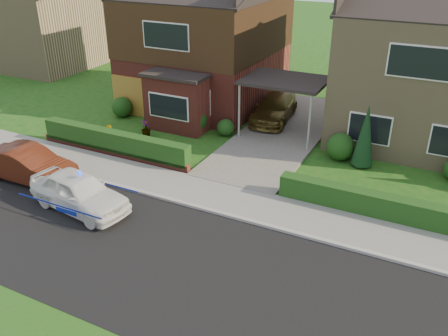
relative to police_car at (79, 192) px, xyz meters
The scene contains 24 objects.
ground 4.22m from the police_car, 16.72° to the right, with size 120.00×120.00×0.00m, color #154B14.
road 4.22m from the police_car, 16.72° to the right, with size 60.00×6.00×0.02m, color black.
kerb 4.44m from the police_car, 24.86° to the left, with size 60.00×0.16×0.12m, color #9E9993.
sidewalk 4.98m from the police_car, 35.99° to the left, with size 60.00×2.00×0.10m, color slate.
driveway 10.60m from the police_car, 67.83° to the left, with size 3.80×12.00×0.12m, color #666059.
house_left 13.20m from the police_car, 98.02° to the left, with size 7.50×9.53×7.25m.
house_right 16.39m from the police_car, 52.57° to the left, with size 7.50×8.06×7.25m.
carport_link 10.72m from the police_car, 67.73° to the left, with size 3.80×3.00×2.77m.
garage_door 9.75m from the police_car, 115.90° to the left, with size 2.20×0.10×2.10m, color olive.
dwarf_wall 4.51m from the police_car, 113.78° to the left, with size 7.70×0.25×0.36m, color maroon.
hedge_left 4.67m from the police_car, 113.02° to the left, with size 7.50×0.55×0.90m, color #1A3A12.
hedge_right 10.66m from the police_car, 22.97° to the left, with size 7.50×0.55×0.80m, color #1A3A12.
shrub_left_far 9.45m from the police_car, 118.50° to the left, with size 1.08×1.08×1.08m, color #1A3A12.
shrub_left_mid 8.10m from the police_car, 90.04° to the left, with size 1.32×1.32×1.32m, color #1A3A12.
shrub_left_near 8.55m from the police_car, 79.26° to the left, with size 0.84×0.84×0.84m, color #1A3A12.
shrub_right_near 10.91m from the police_car, 48.74° to the left, with size 1.20×1.20×1.20m, color #1A3A12.
conifer_a 11.47m from the police_car, 44.32° to the left, with size 0.90×0.90×2.60m, color black.
neighbour_left 21.88m from the police_car, 137.24° to the left, with size 6.50×7.00×5.20m, color #9F8861.
police_car is the anchor object (origin of this frame).
driveway_car 11.63m from the police_car, 75.08° to the left, with size 1.76×4.32×1.25m, color brown.
street_car 3.41m from the police_car, 166.49° to the left, with size 4.10×1.43×1.35m, color #4C1E10.
potted_plant_a 7.14m from the police_car, 134.57° to the left, with size 0.41×0.27×0.77m, color gray.
potted_plant_b 6.44m from the police_car, 120.41° to the left, with size 0.41×0.33×0.74m, color gray.
potted_plant_c 6.87m from the police_car, 105.35° to the left, with size 0.44×0.44×0.79m, color gray.
Camera 1 is at (7.06, -9.50, 8.86)m, focal length 38.00 mm.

